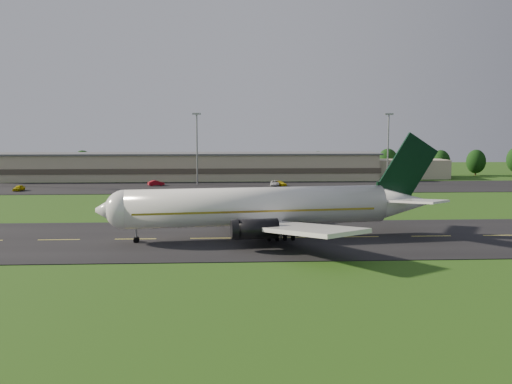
{
  "coord_description": "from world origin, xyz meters",
  "views": [
    {
      "loc": [
        13.39,
        -82.68,
        16.34
      ],
      "look_at": [
        18.07,
        8.0,
        6.0
      ],
      "focal_mm": 40.0,
      "sensor_mm": 36.0,
      "label": 1
    }
  ],
  "objects_px": {
    "airliner": "(263,207)",
    "service_vehicle_d": "(280,183)",
    "service_vehicle_c": "(275,183)",
    "service_vehicle_a": "(19,188)",
    "terminal": "(204,167)",
    "light_mast_east": "(388,140)",
    "light_mast_centre": "(197,140)",
    "service_vehicle_b": "(156,183)"
  },
  "relations": [
    {
      "from": "airliner",
      "to": "service_vehicle_d",
      "type": "xyz_separation_m",
      "value": [
        9.6,
        74.98,
        -3.91
      ]
    },
    {
      "from": "airliner",
      "to": "service_vehicle_c",
      "type": "xyz_separation_m",
      "value": [
        8.09,
        74.79,
        -3.82
      ]
    },
    {
      "from": "service_vehicle_a",
      "to": "service_vehicle_c",
      "type": "height_order",
      "value": "service_vehicle_c"
    },
    {
      "from": "terminal",
      "to": "service_vehicle_d",
      "type": "height_order",
      "value": "terminal"
    },
    {
      "from": "airliner",
      "to": "service_vehicle_d",
      "type": "distance_m",
      "value": 75.69
    },
    {
      "from": "airliner",
      "to": "light_mast_east",
      "type": "distance_m",
      "value": 90.3
    },
    {
      "from": "service_vehicle_a",
      "to": "service_vehicle_c",
      "type": "bearing_deg",
      "value": 14.38
    },
    {
      "from": "light_mast_centre",
      "to": "service_vehicle_b",
      "type": "relative_size",
      "value": 4.5
    },
    {
      "from": "light_mast_east",
      "to": "service_vehicle_d",
      "type": "distance_m",
      "value": 34.25
    },
    {
      "from": "light_mast_east",
      "to": "service_vehicle_d",
      "type": "height_order",
      "value": "light_mast_east"
    },
    {
      "from": "service_vehicle_d",
      "to": "light_mast_centre",
      "type": "bearing_deg",
      "value": 132.83
    },
    {
      "from": "airliner",
      "to": "light_mast_centre",
      "type": "bearing_deg",
      "value": 92.51
    },
    {
      "from": "light_mast_east",
      "to": "service_vehicle_b",
      "type": "xyz_separation_m",
      "value": [
        -66.35,
        -3.1,
        -11.89
      ]
    },
    {
      "from": "light_mast_centre",
      "to": "service_vehicle_a",
      "type": "height_order",
      "value": "light_mast_centre"
    },
    {
      "from": "light_mast_centre",
      "to": "service_vehicle_b",
      "type": "xyz_separation_m",
      "value": [
        -11.35,
        -3.1,
        -11.89
      ]
    },
    {
      "from": "light_mast_east",
      "to": "light_mast_centre",
      "type": "bearing_deg",
      "value": 180.0
    },
    {
      "from": "light_mast_centre",
      "to": "service_vehicle_d",
      "type": "distance_m",
      "value": 26.65
    },
    {
      "from": "service_vehicle_a",
      "to": "service_vehicle_d",
      "type": "relative_size",
      "value": 0.96
    },
    {
      "from": "light_mast_east",
      "to": "service_vehicle_a",
      "type": "height_order",
      "value": "light_mast_east"
    },
    {
      "from": "light_mast_centre",
      "to": "service_vehicle_d",
      "type": "height_order",
      "value": "light_mast_centre"
    },
    {
      "from": "light_mast_centre",
      "to": "service_vehicle_d",
      "type": "bearing_deg",
      "value": -11.91
    },
    {
      "from": "light_mast_east",
      "to": "service_vehicle_b",
      "type": "height_order",
      "value": "light_mast_east"
    },
    {
      "from": "airliner",
      "to": "service_vehicle_b",
      "type": "relative_size",
      "value": 11.32
    },
    {
      "from": "airliner",
      "to": "service_vehicle_c",
      "type": "height_order",
      "value": "airliner"
    },
    {
      "from": "service_vehicle_a",
      "to": "light_mast_centre",
      "type": "bearing_deg",
      "value": 24.24
    },
    {
      "from": "service_vehicle_a",
      "to": "service_vehicle_b",
      "type": "distance_m",
      "value": 35.48
    },
    {
      "from": "airliner",
      "to": "service_vehicle_a",
      "type": "height_order",
      "value": "airliner"
    },
    {
      "from": "airliner",
      "to": "terminal",
      "type": "bearing_deg",
      "value": 90.07
    },
    {
      "from": "service_vehicle_a",
      "to": "service_vehicle_c",
      "type": "distance_m",
      "value": 67.39
    },
    {
      "from": "airliner",
      "to": "service_vehicle_d",
      "type": "bearing_deg",
      "value": 75.48
    },
    {
      "from": "service_vehicle_b",
      "to": "service_vehicle_c",
      "type": "distance_m",
      "value": 33.2
    },
    {
      "from": "terminal",
      "to": "airliner",
      "type": "bearing_deg",
      "value": -82.71
    },
    {
      "from": "service_vehicle_b",
      "to": "service_vehicle_d",
      "type": "bearing_deg",
      "value": -117.35
    },
    {
      "from": "service_vehicle_b",
      "to": "service_vehicle_d",
      "type": "relative_size",
      "value": 1.0
    },
    {
      "from": "light_mast_east",
      "to": "service_vehicle_b",
      "type": "bearing_deg",
      "value": -177.32
    },
    {
      "from": "light_mast_centre",
      "to": "service_vehicle_a",
      "type": "distance_m",
      "value": 48.7
    },
    {
      "from": "service_vehicle_b",
      "to": "light_mast_east",
      "type": "bearing_deg",
      "value": -111.68
    },
    {
      "from": "service_vehicle_b",
      "to": "light_mast_centre",
      "type": "bearing_deg",
      "value": -99.06
    },
    {
      "from": "light_mast_centre",
      "to": "service_vehicle_c",
      "type": "bearing_deg",
      "value": -13.18
    },
    {
      "from": "terminal",
      "to": "service_vehicle_c",
      "type": "relative_size",
      "value": 27.11
    },
    {
      "from": "service_vehicle_c",
      "to": "service_vehicle_d",
      "type": "relative_size",
      "value": 1.19
    },
    {
      "from": "terminal",
      "to": "service_vehicle_a",
      "type": "height_order",
      "value": "terminal"
    }
  ]
}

